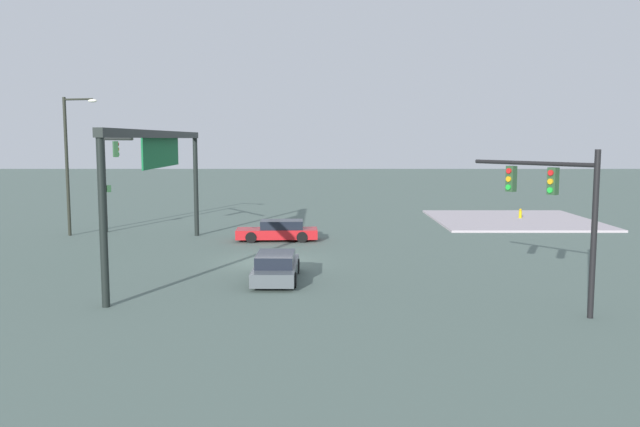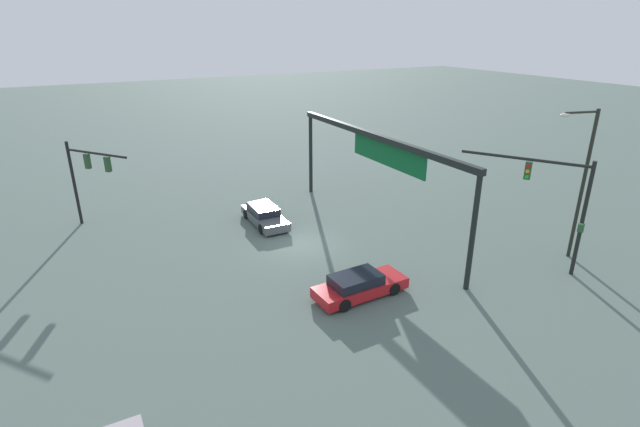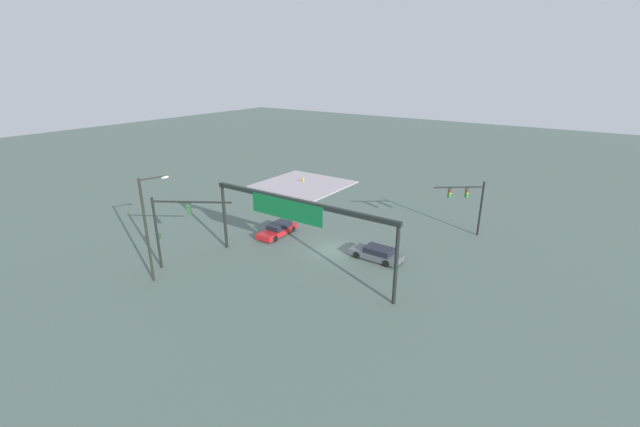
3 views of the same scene
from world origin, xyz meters
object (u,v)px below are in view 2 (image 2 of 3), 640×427
streetlamp_curved_arm (581,176)px  sedan_car_waiting_far (359,285)px  sedan_car_approaching (264,215)px  traffic_signal_near_corner (87,170)px  traffic_signal_opposite_side (557,195)px

streetlamp_curved_arm → sedan_car_waiting_far: streetlamp_curved_arm is taller
sedan_car_approaching → sedan_car_waiting_far: bearing=3.8°
traffic_signal_near_corner → sedan_car_waiting_far: size_ratio=1.17×
sedan_car_approaching → streetlamp_curved_arm: bearing=46.9°
streetlamp_curved_arm → sedan_car_waiting_far: bearing=5.7°
traffic_signal_near_corner → streetlamp_curved_arm: size_ratio=0.66×
traffic_signal_near_corner → streetlamp_curved_arm: streetlamp_curved_arm is taller
streetlamp_curved_arm → traffic_signal_opposite_side: bearing=23.3°
traffic_signal_opposite_side → sedan_car_waiting_far: size_ratio=1.30×
traffic_signal_opposite_side → streetlamp_curved_arm: streetlamp_curved_arm is taller
traffic_signal_near_corner → sedan_car_waiting_far: (15.71, 10.71, -3.34)m
streetlamp_curved_arm → sedan_car_waiting_far: 13.75m
traffic_signal_opposite_side → traffic_signal_near_corner: bearing=17.9°
sedan_car_approaching → traffic_signal_opposite_side: bearing=40.7°
traffic_signal_opposite_side → sedan_car_approaching: traffic_signal_opposite_side is taller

